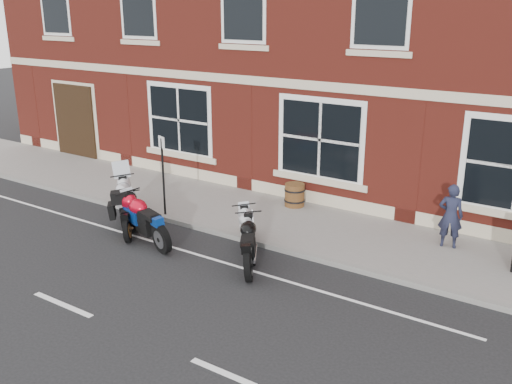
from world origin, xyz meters
TOP-DOWN VIEW (x-y plane):
  - ground at (0.00, 0.00)m, footprint 80.00×80.00m
  - sidewalk at (0.00, 3.00)m, footprint 30.00×3.00m
  - kerb at (0.00, 1.42)m, footprint 30.00×0.16m
  - moto_touring_silver at (-2.25, 0.89)m, footprint 1.64×1.70m
  - moto_sport_red at (-0.85, 0.14)m, footprint 2.23×0.89m
  - moto_sport_black at (-1.59, 0.41)m, footprint 1.24×1.53m
  - moto_sport_silver at (1.56, 1.03)m, footprint 1.33×1.62m
  - moto_naked_black at (2.00, 0.46)m, footprint 1.19×1.86m
  - pedestrian_left at (5.36, 3.57)m, footprint 0.61×0.47m
  - barrel_planter at (1.01, 4.04)m, footprint 0.57×0.57m
  - parking_sign at (-1.53, 1.55)m, footprint 0.29×0.12m

SIDE VIEW (x-z plane):
  - ground at x=0.00m, z-range 0.00..0.00m
  - sidewalk at x=0.00m, z-range 0.00..0.12m
  - kerb at x=0.00m, z-range 0.00..0.12m
  - barrel_planter at x=1.01m, z-range 0.12..0.75m
  - moto_sport_black at x=-1.59m, z-range 0.06..0.90m
  - moto_sport_silver at x=1.56m, z-range 0.07..0.95m
  - moto_naked_black at x=2.00m, z-range 0.07..1.01m
  - moto_touring_silver at x=-2.25m, z-range -0.14..1.33m
  - moto_sport_red at x=-0.85m, z-range 0.08..1.12m
  - pedestrian_left at x=5.36m, z-range 0.12..1.62m
  - parking_sign at x=-1.53m, z-range 0.28..2.40m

